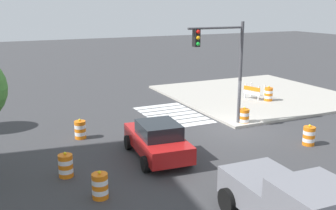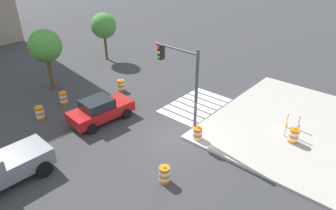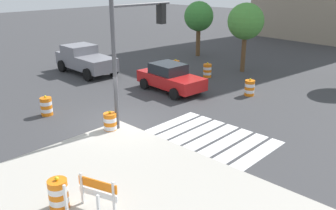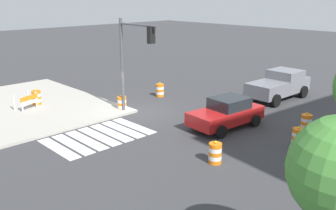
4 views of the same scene
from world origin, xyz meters
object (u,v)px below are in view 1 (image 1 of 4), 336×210
(traffic_barrel_near_corner, at_px, (100,186))
(traffic_barrel_crosswalk_end, at_px, (66,166))
(sports_car, at_px, (157,140))
(traffic_barrel_median_far, at_px, (309,136))
(traffic_barrel_far_curb, at_px, (80,130))
(traffic_barrel_on_sidewalk, at_px, (268,94))
(traffic_light_pole, at_px, (223,56))
(traffic_barrel_median_near, at_px, (244,117))
(construction_barricade, at_px, (253,91))
(pickup_truck, at_px, (299,209))

(traffic_barrel_near_corner, distance_m, traffic_barrel_crosswalk_end, 2.39)
(sports_car, relative_size, traffic_barrel_median_far, 4.36)
(sports_car, distance_m, traffic_barrel_median_far, 7.34)
(traffic_barrel_far_curb, relative_size, traffic_barrel_on_sidewalk, 1.00)
(traffic_barrel_crosswalk_end, height_order, traffic_light_pole, traffic_light_pole)
(traffic_barrel_near_corner, xyz_separation_m, traffic_barrel_crosswalk_end, (2.28, 0.72, 0.00))
(traffic_barrel_median_near, bearing_deg, traffic_barrel_on_sidewalk, -52.67)
(sports_car, xyz_separation_m, traffic_barrel_on_sidewalk, (5.74, -10.78, -0.21))
(traffic_barrel_crosswalk_end, bearing_deg, traffic_barrel_far_curb, -20.09)
(traffic_barrel_median_far, bearing_deg, traffic_barrel_on_sidewalk, -26.20)
(traffic_barrel_median_far, distance_m, construction_barricade, 8.79)
(traffic_barrel_median_far, height_order, construction_barricade, construction_barricade)
(traffic_barrel_crosswalk_end, bearing_deg, traffic_barrel_median_near, -75.79)
(traffic_barrel_median_far, bearing_deg, traffic_barrel_median_near, 12.08)
(pickup_truck, bearing_deg, traffic_barrel_median_near, -28.30)
(pickup_truck, distance_m, traffic_barrel_near_corner, 6.51)
(sports_car, height_order, traffic_barrel_crosswalk_end, sports_car)
(sports_car, relative_size, traffic_barrel_crosswalk_end, 4.36)
(traffic_barrel_far_curb, bearing_deg, pickup_truck, -162.64)
(traffic_barrel_crosswalk_end, distance_m, traffic_barrel_on_sidewalk, 15.98)
(traffic_barrel_on_sidewalk, relative_size, traffic_light_pole, 0.19)
(traffic_barrel_median_far, bearing_deg, traffic_barrel_near_corner, 94.97)
(traffic_barrel_far_curb, height_order, traffic_barrel_on_sidewalk, traffic_barrel_on_sidewalk)
(traffic_barrel_median_near, height_order, traffic_barrel_median_far, same)
(traffic_barrel_median_near, xyz_separation_m, traffic_light_pole, (0.12, 1.45, 3.46))
(traffic_barrel_on_sidewalk, bearing_deg, traffic_barrel_median_near, 127.33)
(construction_barricade, height_order, traffic_light_pole, traffic_light_pole)
(traffic_barrel_median_near, bearing_deg, pickup_truck, 151.70)
(traffic_barrel_on_sidewalk, bearing_deg, pickup_truck, 143.48)
(traffic_barrel_far_curb, relative_size, traffic_light_pole, 0.19)
(traffic_barrel_median_far, xyz_separation_m, construction_barricade, (8.26, -3.00, 0.27))
(traffic_barrel_near_corner, distance_m, traffic_barrel_on_sidewalk, 16.35)
(traffic_barrel_far_curb, bearing_deg, traffic_barrel_near_corner, 172.74)
(traffic_barrel_median_near, distance_m, traffic_barrel_far_curb, 8.90)
(traffic_barrel_near_corner, distance_m, traffic_barrel_far_curb, 6.56)
(traffic_barrel_far_curb, bearing_deg, traffic_barrel_crosswalk_end, 159.91)
(sports_car, relative_size, traffic_barrel_far_curb, 4.36)
(traffic_barrel_far_curb, xyz_separation_m, construction_barricade, (2.66, -12.61, 0.27))
(traffic_barrel_crosswalk_end, relative_size, construction_barricade, 0.72)
(sports_car, xyz_separation_m, traffic_light_pole, (2.44, -4.84, 3.10))
(traffic_barrel_median_far, distance_m, traffic_light_pole, 5.83)
(pickup_truck, height_order, traffic_barrel_far_curb, pickup_truck)
(pickup_truck, distance_m, traffic_light_pole, 10.91)
(traffic_barrel_near_corner, distance_m, construction_barricade, 16.27)
(pickup_truck, xyz_separation_m, traffic_barrel_crosswalk_end, (7.08, 5.09, -0.52))
(sports_car, distance_m, pickup_truck, 7.45)
(traffic_barrel_near_corner, xyz_separation_m, traffic_barrel_median_far, (0.91, -10.43, 0.00))
(traffic_barrel_median_near, relative_size, construction_barricade, 0.72)
(traffic_barrel_far_curb, relative_size, construction_barricade, 0.72)
(pickup_truck, bearing_deg, traffic_barrel_near_corner, 42.28)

